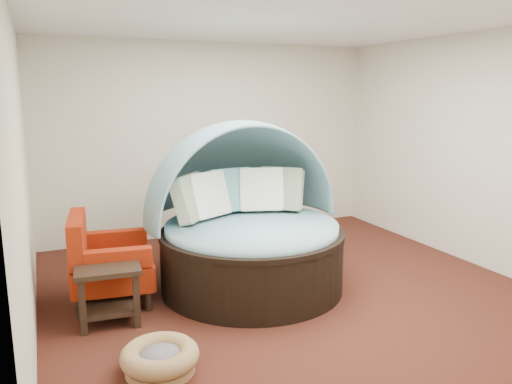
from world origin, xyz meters
name	(u,v)px	position (x,y,z in m)	size (l,w,h in m)	color
floor	(289,290)	(0.00, 0.00, 0.00)	(5.00, 5.00, 0.00)	#451C13
wall_back	(212,140)	(0.00, 2.50, 1.40)	(5.00, 5.00, 0.00)	beige
wall_front	(493,216)	(0.00, -2.50, 1.40)	(5.00, 5.00, 0.00)	beige
wall_left	(22,178)	(-2.50, 0.00, 1.40)	(5.00, 5.00, 0.00)	beige
wall_right	(473,150)	(2.50, 0.00, 1.40)	(5.00, 5.00, 0.00)	beige
ceiling	(293,18)	(0.00, 0.00, 2.80)	(5.00, 5.00, 0.00)	white
canopy_daybed	(247,210)	(-0.34, 0.36, 0.84)	(2.21, 2.10, 1.81)	black
pet_basket	(160,358)	(-1.63, -1.03, 0.11)	(0.77, 0.77, 0.21)	olive
red_armchair	(106,262)	(-1.82, 0.46, 0.43)	(0.88, 0.88, 0.93)	black
side_table	(108,284)	(-1.86, 0.03, 0.36)	(0.62, 0.62, 0.55)	black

